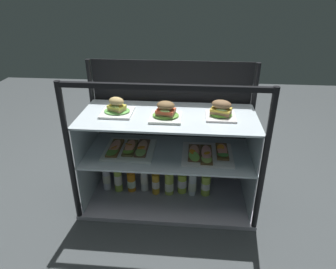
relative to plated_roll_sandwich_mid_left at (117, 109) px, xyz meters
name	(u,v)px	position (x,y,z in m)	size (l,w,h in m)	color
ground_plane	(168,200)	(0.34, 0.00, -0.73)	(6.00, 6.00, 0.02)	#414648
case_base_deck	(168,197)	(0.34, 0.00, -0.70)	(1.21, 0.56, 0.03)	#BBB3C3
case_frame	(170,127)	(0.34, 0.15, -0.19)	(1.21, 0.56, 0.98)	black
riser_lower_tier	(168,176)	(0.34, 0.00, -0.51)	(1.14, 0.48, 0.36)	silver
shelf_lower_glass	(168,153)	(0.34, 0.00, -0.32)	(1.15, 0.50, 0.01)	silver
riser_upper_tier	(168,135)	(0.34, 0.00, -0.18)	(1.14, 0.48, 0.27)	silver
shelf_upper_glass	(168,116)	(0.34, 0.00, -0.04)	(1.15, 0.50, 0.01)	silver
plated_roll_sandwich_mid_left	(117,109)	(0.00, 0.00, 0.00)	(0.20, 0.20, 0.11)	white
plated_roll_sandwich_near_left_corner	(166,112)	(0.33, -0.05, 0.00)	(0.20, 0.20, 0.12)	white
plated_roll_sandwich_center	(221,111)	(0.67, 0.01, 0.01)	(0.19, 0.19, 0.11)	white
open_sandwich_tray_mid_right	(129,149)	(0.06, 0.00, -0.30)	(0.34, 0.32, 0.07)	white
open_sandwich_tray_near_right_corner	(208,154)	(0.61, -0.02, -0.30)	(0.34, 0.32, 0.06)	white
juice_bottle_front_second	(106,178)	(-0.14, 0.06, -0.59)	(0.06, 0.06, 0.24)	white
juice_bottle_near_post	(118,178)	(-0.05, 0.05, -0.58)	(0.06, 0.06, 0.25)	#B1CB4C
juice_bottle_front_right_end	(131,181)	(0.05, 0.05, -0.61)	(0.06, 0.06, 0.19)	orange
juice_bottle_back_center	(144,179)	(0.15, 0.07, -0.59)	(0.06, 0.06, 0.23)	silver
juice_bottle_front_left_end	(156,183)	(0.24, 0.03, -0.60)	(0.06, 0.06, 0.22)	gold
juice_bottle_back_left	(169,183)	(0.34, 0.04, -0.60)	(0.07, 0.07, 0.24)	#BCCB51
juice_bottle_front_fourth	(182,183)	(0.44, 0.07, -0.61)	(0.07, 0.07, 0.20)	#BFD746
juice_bottle_front_middle	(192,184)	(0.51, 0.04, -0.60)	(0.06, 0.06, 0.24)	white
juice_bottle_tucked_behind	(206,184)	(0.61, 0.05, -0.60)	(0.07, 0.07, 0.22)	#BAD250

